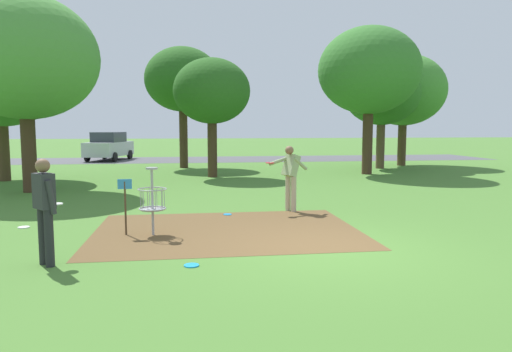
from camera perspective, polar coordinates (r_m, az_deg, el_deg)
ground_plane at (r=8.69m, az=8.70°, el=-8.79°), size 160.00×160.00×0.00m
dirt_tee_pad at (r=10.14m, az=-3.52°, el=-6.56°), size 5.57×4.15×0.01m
disc_golf_basket at (r=9.79m, az=-12.78°, el=-2.68°), size 0.98×0.58×1.39m
player_foreground_watching at (r=8.16m, az=-24.21°, el=-3.27°), size 0.45×0.46×1.71m
player_throwing at (r=12.27m, az=4.18°, el=0.27°), size 1.16×0.51×1.71m
frisbee_near_basket at (r=11.57m, az=-26.30°, el=-5.58°), size 0.25×0.25×0.02m
frisbee_by_tee at (r=11.87m, az=-3.48°, el=-4.67°), size 0.21×0.21×0.02m
frisbee_mid_grass at (r=7.69m, az=-7.82°, el=-10.67°), size 0.24×0.24×0.02m
tree_near_left at (r=17.70m, az=-26.26°, el=12.72°), size 4.81×4.81×6.53m
tree_near_right at (r=22.59m, az=13.54°, el=12.26°), size 4.66×4.66×6.73m
tree_mid_left at (r=28.01m, az=17.44°, el=9.87°), size 4.66×4.66×6.23m
tree_mid_center at (r=25.76m, az=14.99°, el=9.66°), size 3.95×3.95×5.64m
tree_mid_right at (r=20.73m, az=-5.37°, el=10.13°), size 3.33×3.33×5.15m
tree_far_left at (r=25.62m, az=-8.88°, el=11.42°), size 3.98×3.98×6.38m
parking_lot_strip at (r=31.90m, az=-3.68°, el=2.04°), size 36.00×6.00×0.01m
parked_car_leftmost at (r=32.36m, az=-17.37°, el=3.47°), size 2.76×4.51×1.84m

